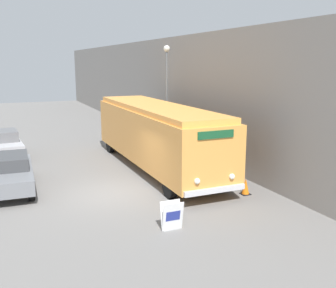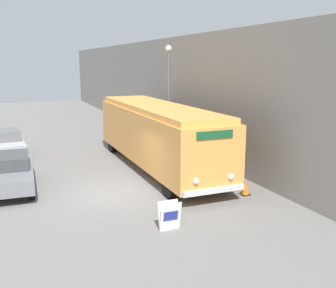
# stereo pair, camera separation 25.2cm
# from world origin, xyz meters

# --- Properties ---
(ground_plane) EXTENTS (80.00, 80.00, 0.00)m
(ground_plane) POSITION_xyz_m (0.00, 0.00, 0.00)
(ground_plane) COLOR slate
(building_wall_right) EXTENTS (0.30, 60.00, 6.67)m
(building_wall_right) POSITION_xyz_m (6.26, 10.00, 3.34)
(building_wall_right) COLOR gray
(building_wall_right) RESTS_ON ground_plane
(vintage_bus) EXTENTS (2.63, 11.56, 3.15)m
(vintage_bus) POSITION_xyz_m (3.10, 2.95, 1.78)
(vintage_bus) COLOR black
(vintage_bus) RESTS_ON ground_plane
(sign_board) EXTENTS (0.69, 0.35, 0.92)m
(sign_board) POSITION_xyz_m (0.82, -4.06, 0.44)
(sign_board) COLOR gray
(sign_board) RESTS_ON ground_plane
(streetlamp) EXTENTS (0.36, 0.36, 6.09)m
(streetlamp) POSITION_xyz_m (4.97, 5.96, 3.98)
(streetlamp) COLOR #595E60
(streetlamp) RESTS_ON ground_plane
(parked_car_near) EXTENTS (2.08, 4.74, 1.44)m
(parked_car_near) POSITION_xyz_m (-3.74, 2.20, 0.76)
(parked_car_near) COLOR black
(parked_car_near) RESTS_ON ground_plane
(parked_car_mid) EXTENTS (2.04, 4.16, 1.53)m
(parked_car_mid) POSITION_xyz_m (-3.82, 8.10, 0.79)
(parked_car_mid) COLOR black
(parked_car_mid) RESTS_ON ground_plane
(traffic_cone) EXTENTS (0.36, 0.36, 0.65)m
(traffic_cone) POSITION_xyz_m (4.88, -2.17, 0.32)
(traffic_cone) COLOR black
(traffic_cone) RESTS_ON ground_plane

